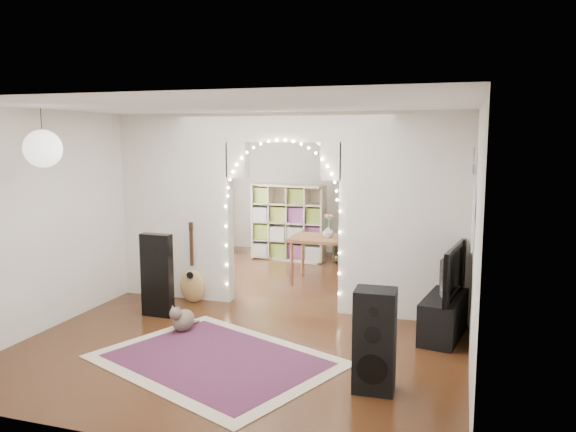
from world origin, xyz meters
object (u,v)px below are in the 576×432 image
(acoustic_guitar, at_px, (192,273))
(media_console, at_px, (443,317))
(dining_table, at_px, (328,242))
(dining_chair_left, at_px, (344,251))
(floor_speaker, at_px, (375,341))
(bookcase, at_px, (288,222))
(dining_chair_right, at_px, (381,262))

(acoustic_guitar, bearing_deg, media_console, -5.52)
(acoustic_guitar, xyz_separation_m, dining_table, (1.60, 1.65, 0.25))
(dining_chair_left, bearing_deg, floor_speaker, -87.22)
(bookcase, distance_m, dining_chair_left, 1.20)
(bookcase, height_order, dining_chair_right, bookcase)
(floor_speaker, xyz_separation_m, dining_chair_left, (-1.40, 5.28, -0.28))
(bookcase, relative_size, dining_chair_left, 3.15)
(media_console, bearing_deg, bookcase, 140.73)
(dining_chair_right, bearing_deg, media_console, -82.52)
(dining_chair_left, bearing_deg, media_console, -73.55)
(acoustic_guitar, xyz_separation_m, dining_chair_right, (2.37, 2.28, -0.17))
(acoustic_guitar, height_order, dining_chair_right, acoustic_guitar)
(acoustic_guitar, bearing_deg, dining_chair_left, 65.01)
(floor_speaker, bearing_deg, dining_chair_left, 102.68)
(dining_chair_left, xyz_separation_m, dining_chair_right, (0.83, -0.97, 0.05))
(dining_table, bearing_deg, dining_chair_right, 38.99)
(floor_speaker, xyz_separation_m, dining_chair_right, (-0.57, 4.30, -0.23))
(media_console, relative_size, dining_chair_left, 2.15)
(media_console, xyz_separation_m, dining_table, (-1.90, 2.01, 0.43))
(acoustic_guitar, height_order, dining_table, acoustic_guitar)
(media_console, relative_size, dining_table, 0.83)
(acoustic_guitar, relative_size, bookcase, 0.68)
(media_console, distance_m, dining_chair_left, 4.11)
(acoustic_guitar, height_order, floor_speaker, acoustic_guitar)
(bookcase, bearing_deg, dining_chair_left, 16.90)
(dining_table, height_order, dining_chair_right, dining_table)
(acoustic_guitar, relative_size, dining_table, 0.82)
(acoustic_guitar, bearing_deg, bookcase, 81.87)
(acoustic_guitar, relative_size, floor_speaker, 1.01)
(floor_speaker, xyz_separation_m, bookcase, (-2.48, 5.13, 0.24))
(floor_speaker, bearing_deg, dining_chair_right, 95.36)
(floor_speaker, distance_m, media_console, 1.77)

